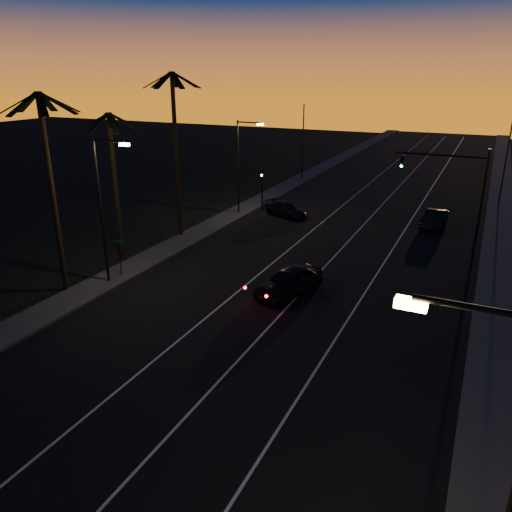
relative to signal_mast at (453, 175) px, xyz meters
The scene contains 20 objects.
road 13.18m from the signal_mast, 125.53° to the right, with size 20.00×170.00×0.01m, color black.
sidewalk_left 21.40m from the signal_mast, 151.41° to the right, with size 2.40×170.00×0.16m, color #383836.
sidewalk_right 11.77m from the signal_mast, 67.87° to the right, with size 2.40×170.00×0.16m, color #383836.
lane_stripe_left 15.01m from the signal_mast, 135.41° to the right, with size 0.12×160.00×0.01m, color silver.
lane_stripe_mid 12.91m from the signal_mast, 123.59° to the right, with size 0.12×160.00×0.01m, color silver.
lane_stripe_right 11.51m from the signal_mast, 107.42° to the right, with size 0.12×160.00×0.01m, color silver.
palm_near 29.64m from the signal_mast, 131.90° to the right, with size 4.25×4.16×11.53m.
palm_mid 25.91m from the signal_mast, 141.82° to the right, with size 4.25×4.16×10.03m.
palm_far 21.95m from the signal_mast, 152.67° to the right, with size 4.25×4.16×12.53m.
streetlight_left_near 26.80m from the signal_mast, 131.74° to the right, with size 2.55×0.26×9.00m.
streetlight_left_far 17.94m from the signal_mast, behind, with size 2.55×0.26×8.50m.
streetlight_right_near 34.18m from the signal_mast, 84.01° to the right, with size 2.55×0.26×9.00m.
street_sign 26.31m from the signal_mast, 133.36° to the right, with size 0.70×0.06×2.60m.
signal_mast is the anchor object (origin of this frame).
signal_post 16.74m from the signal_mast, behind, with size 0.28×0.37×4.20m.
far_pole_left 23.54m from the signal_mast, 140.39° to the left, with size 0.14×0.14×9.00m, color black.
far_pole_right 12.62m from the signal_mast, 72.16° to the left, with size 0.14×0.14×9.00m, color black.
lead_car 18.71m from the signal_mast, 113.28° to the right, with size 3.47×5.64×1.63m.
right_car 4.35m from the signal_mast, 133.17° to the left, with size 1.99×4.53×1.45m.
cross_car 14.37m from the signal_mast, behind, with size 4.78×3.35×1.28m.
Camera 1 is at (9.69, -2.21, 12.49)m, focal length 35.00 mm.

